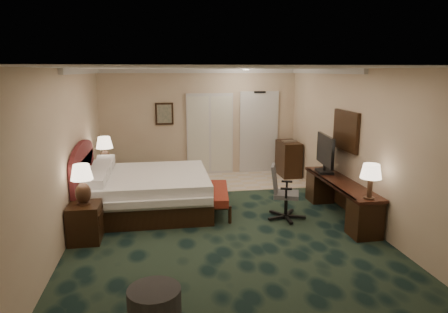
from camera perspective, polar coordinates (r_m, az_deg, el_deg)
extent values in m
cube|color=black|center=(7.02, -0.21, -10.11)|extent=(5.00, 7.50, 0.00)
cube|color=white|center=(6.50, -0.23, 12.51)|extent=(5.00, 7.50, 0.00)
cube|color=#C8A98B|center=(10.30, -3.45, 4.84)|extent=(5.00, 0.00, 2.70)
cube|color=#C8A98B|center=(3.14, 10.69, -12.77)|extent=(5.00, 0.00, 2.70)
cube|color=#C8A98B|center=(6.72, -21.79, 0.04)|extent=(0.00, 7.50, 2.70)
cube|color=#C8A98B|center=(7.43, 19.21, 1.32)|extent=(0.00, 7.50, 2.70)
cube|color=beige|center=(9.87, 2.35, -3.44)|extent=(3.20, 1.70, 0.01)
cube|color=silver|center=(10.58, 4.98, 3.37)|extent=(1.02, 0.06, 2.18)
cube|color=silver|center=(10.33, -2.03, 3.19)|extent=(1.20, 0.06, 2.10)
cube|color=#4A5B52|center=(10.18, -8.52, 6.06)|extent=(0.45, 0.06, 0.55)
cube|color=white|center=(7.90, 17.02, 3.56)|extent=(0.05, 0.95, 0.75)
cube|color=white|center=(7.89, -10.65, -5.00)|extent=(2.27, 2.10, 0.72)
cube|color=black|center=(6.77, -19.23, -8.91)|extent=(0.49, 0.56, 0.61)
cube|color=black|center=(8.90, -16.65, -3.56)|extent=(0.52, 0.60, 0.65)
cube|color=maroon|center=(7.64, -1.28, -6.39)|extent=(0.64, 1.41, 0.46)
cylinder|color=#2A2A2A|center=(4.59, -9.88, -20.36)|extent=(0.67, 0.67, 0.41)
cube|color=black|center=(7.72, 16.21, -5.85)|extent=(0.51, 2.35, 0.68)
cube|color=black|center=(8.09, 14.24, 0.34)|extent=(0.19, 0.97, 0.76)
cube|color=black|center=(10.38, 9.18, -0.32)|extent=(0.47, 0.84, 0.89)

